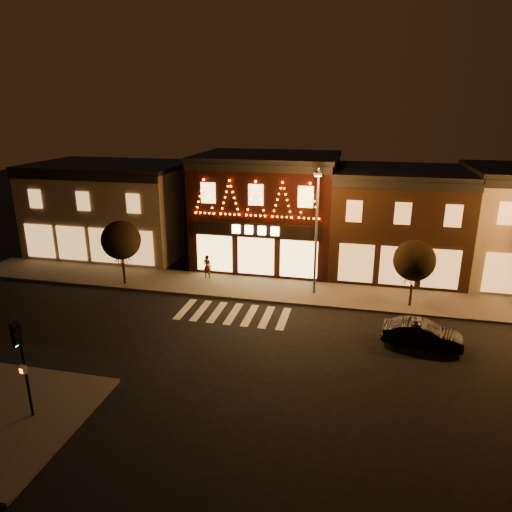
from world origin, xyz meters
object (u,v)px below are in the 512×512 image
(pedestrian, at_px, (207,266))
(dark_sedan, at_px, (422,334))
(traffic_signal_near, at_px, (20,351))
(streetlamp_mid, at_px, (317,223))

(pedestrian, bearing_deg, dark_sedan, 162.66)
(pedestrian, bearing_deg, traffic_signal_near, 92.48)
(traffic_signal_near, distance_m, dark_sedan, 18.30)
(streetlamp_mid, bearing_deg, dark_sedan, -36.97)
(streetlamp_mid, bearing_deg, pedestrian, 174.35)
(traffic_signal_near, distance_m, pedestrian, 16.48)
(streetlamp_mid, bearing_deg, traffic_signal_near, -117.74)
(traffic_signal_near, xyz_separation_m, dark_sedan, (15.39, 9.61, -2.38))
(traffic_signal_near, height_order, dark_sedan, traffic_signal_near)
(dark_sedan, distance_m, pedestrian, 15.17)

